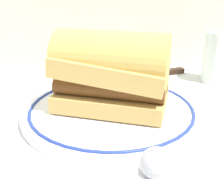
# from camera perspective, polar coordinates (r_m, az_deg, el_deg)

# --- Properties ---
(ground_plane) EXTENTS (1.50, 1.50, 0.00)m
(ground_plane) POSITION_cam_1_polar(r_m,az_deg,el_deg) (0.47, 0.43, -6.53)
(ground_plane) COLOR silver
(plate) EXTENTS (0.30, 0.30, 0.01)m
(plate) POSITION_cam_1_polar(r_m,az_deg,el_deg) (0.50, 0.00, -3.98)
(plate) COLOR white
(plate) RESTS_ON ground_plane
(sausage_sandwich) EXTENTS (0.21, 0.16, 0.13)m
(sausage_sandwich) POSITION_cam_1_polar(r_m,az_deg,el_deg) (0.47, 0.00, 3.52)
(sausage_sandwich) COLOR tan
(sausage_sandwich) RESTS_ON plate
(drinking_glass) EXTENTS (0.06, 0.06, 0.11)m
(drinking_glass) POSITION_cam_1_polar(r_m,az_deg,el_deg) (0.68, 19.39, 5.28)
(drinking_glass) COLOR silver
(drinking_glass) RESTS_ON ground_plane
(butter_knife) EXTENTS (0.16, 0.06, 0.01)m
(butter_knife) POSITION_cam_1_polar(r_m,az_deg,el_deg) (0.70, 9.03, 2.96)
(butter_knife) COLOR silver
(butter_knife) RESTS_ON ground_plane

